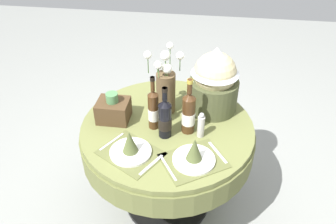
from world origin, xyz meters
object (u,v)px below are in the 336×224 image
place_setting_left (130,147)px  wine_bottle_left (165,118)px  pepper_mill (201,126)px  dining_table (167,141)px  wine_bottle_rear (153,109)px  gift_tub_back_right (215,78)px  flower_vase (166,87)px  woven_basket_side_left (113,110)px  wine_bottle_right (189,113)px  place_setting_right (194,155)px

place_setting_left → wine_bottle_left: size_ratio=1.24×
wine_bottle_left → pepper_mill: (0.21, 0.02, -0.05)m
dining_table → wine_bottle_rear: wine_bottle_rear is taller
wine_bottle_rear → gift_tub_back_right: 0.45m
wine_bottle_left → wine_bottle_rear: (-0.08, 0.07, 0.01)m
gift_tub_back_right → dining_table: bearing=-141.2°
flower_vase → wine_bottle_rear: (-0.05, -0.19, -0.05)m
wine_bottle_rear → gift_tub_back_right: bearing=35.4°
wine_bottle_left → woven_basket_side_left: (-0.35, 0.11, -0.05)m
wine_bottle_right → pepper_mill: 0.11m
pepper_mill → flower_vase: bearing=136.6°
woven_basket_side_left → gift_tub_back_right: bearing=18.5°
place_setting_left → wine_bottle_rear: size_ratio=1.17×
dining_table → wine_bottle_left: 0.29m
wine_bottle_left → place_setting_right: bearing=-46.1°
wine_bottle_left → gift_tub_back_right: gift_tub_back_right is taller
wine_bottle_rear → woven_basket_side_left: wine_bottle_rear is taller
woven_basket_side_left → place_setting_right: bearing=-30.0°
wine_bottle_rear → gift_tub_back_right: (0.36, 0.25, 0.10)m
pepper_mill → woven_basket_side_left: bearing=170.8°
place_setting_left → wine_bottle_left: wine_bottle_left is taller
dining_table → place_setting_left: (-0.17, -0.29, 0.19)m
dining_table → place_setting_left: bearing=-120.4°
place_setting_left → wine_bottle_left: 0.27m
flower_vase → wine_bottle_left: size_ratio=1.32×
dining_table → place_setting_left: size_ratio=2.65×
place_setting_right → gift_tub_back_right: size_ratio=0.94×
wine_bottle_left → wine_bottle_right: (0.13, 0.06, 0.01)m
place_setting_left → wine_bottle_right: (0.31, 0.25, 0.09)m
place_setting_right → pepper_mill: bearing=84.2°
place_setting_right → wine_bottle_rear: 0.40m
wine_bottle_right → gift_tub_back_right: 0.31m
flower_vase → wine_bottle_right: flower_vase is taller
wine_bottle_left → woven_basket_side_left: wine_bottle_left is taller
gift_tub_back_right → woven_basket_side_left: 0.68m
pepper_mill → wine_bottle_left: bearing=-174.0°
wine_bottle_left → wine_bottle_rear: bearing=139.0°
wine_bottle_left → pepper_mill: 0.22m
place_setting_left → flower_vase: bearing=72.8°
wine_bottle_rear → pepper_mill: 0.31m
gift_tub_back_right → woven_basket_side_left: (-0.62, -0.21, -0.16)m
place_setting_right → pepper_mill: 0.23m
woven_basket_side_left → flower_vase: bearing=24.1°
place_setting_right → wine_bottle_right: size_ratio=1.15×
pepper_mill → gift_tub_back_right: size_ratio=0.38×
place_setting_left → place_setting_right: 0.36m
woven_basket_side_left → wine_bottle_left: bearing=-18.1°
place_setting_right → flower_vase: (-0.23, 0.46, 0.14)m
woven_basket_side_left → dining_table: bearing=-1.8°
wine_bottle_right → wine_bottle_rear: (-0.22, 0.01, -0.00)m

